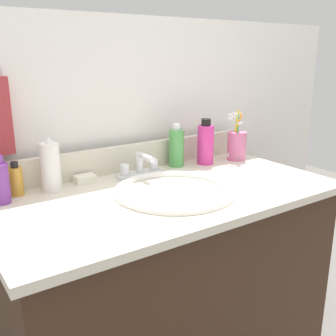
{
  "coord_description": "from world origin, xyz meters",
  "views": [
    {
      "loc": [
        -0.62,
        -0.92,
        1.17
      ],
      "look_at": [
        0.0,
        0.0,
        0.85
      ],
      "focal_mm": 42.37,
      "sensor_mm": 36.0,
      "label": 1
    }
  ],
  "objects": [
    {
      "name": "back_wall",
      "position": [
        0.0,
        0.32,
        0.65
      ],
      "size": [
        2.12,
        0.04,
        1.3
      ],
      "primitive_type": "cube",
      "color": "white",
      "rests_on": "ground_plane"
    },
    {
      "name": "backsplash",
      "position": [
        0.0,
        0.26,
        0.83
      ],
      "size": [
        1.02,
        0.02,
        0.09
      ],
      "primitive_type": "cube",
      "color": "beige",
      "rests_on": "countertop"
    },
    {
      "name": "countertop",
      "position": [
        0.0,
        0.0,
        0.77
      ],
      "size": [
        1.02,
        0.53,
        0.02
      ],
      "primitive_type": "cube",
      "color": "beige",
      "rests_on": "vanity_cabinet"
    },
    {
      "name": "sink_basin",
      "position": [
        0.01,
        -0.03,
        0.75
      ],
      "size": [
        0.36,
        0.36,
        0.11
      ],
      "color": "white",
      "rests_on": "countertop"
    },
    {
      "name": "bottle_soap_pink",
      "position": [
        0.29,
        0.17,
        0.86
      ],
      "size": [
        0.06,
        0.06,
        0.17
      ],
      "color": "#D8338C",
      "rests_on": "countertop"
    },
    {
      "name": "bottle_cream_purple",
      "position": [
        -0.43,
        0.17,
        0.84
      ],
      "size": [
        0.05,
        0.05,
        0.13
      ],
      "color": "#7A3899",
      "rests_on": "countertop"
    },
    {
      "name": "bottle_toner_green",
      "position": [
        0.18,
        0.21,
        0.85
      ],
      "size": [
        0.05,
        0.05,
        0.16
      ],
      "color": "#4C9E4C",
      "rests_on": "countertop"
    },
    {
      "name": "soap_bar",
      "position": [
        -0.17,
        0.21,
        0.8
      ],
      "size": [
        0.06,
        0.04,
        0.02
      ],
      "primitive_type": "cube",
      "color": "white",
      "rests_on": "countertop"
    },
    {
      "name": "cup_pink",
      "position": [
        0.42,
        0.15,
        0.84
      ],
      "size": [
        0.08,
        0.09,
        0.19
      ],
      "color": "#D16693",
      "rests_on": "countertop"
    },
    {
      "name": "bottle_oil_amber",
      "position": [
        -0.38,
        0.21,
        0.83
      ],
      "size": [
        0.04,
        0.04,
        0.1
      ],
      "color": "gold",
      "rests_on": "countertop"
    },
    {
      "name": "bottle_lotion_white",
      "position": [
        -0.28,
        0.19,
        0.86
      ],
      "size": [
        0.06,
        0.06,
        0.16
      ],
      "color": "white",
      "rests_on": "countertop"
    },
    {
      "name": "faucet",
      "position": [
        0.01,
        0.17,
        0.81
      ],
      "size": [
        0.16,
        0.1,
        0.08
      ],
      "color": "silver",
      "rests_on": "countertop"
    },
    {
      "name": "vanity_cabinet",
      "position": [
        0.0,
        0.0,
        0.38
      ],
      "size": [
        0.98,
        0.49,
        0.76
      ],
      "primitive_type": "cube",
      "color": "#382316",
      "rests_on": "ground_plane"
    }
  ]
}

